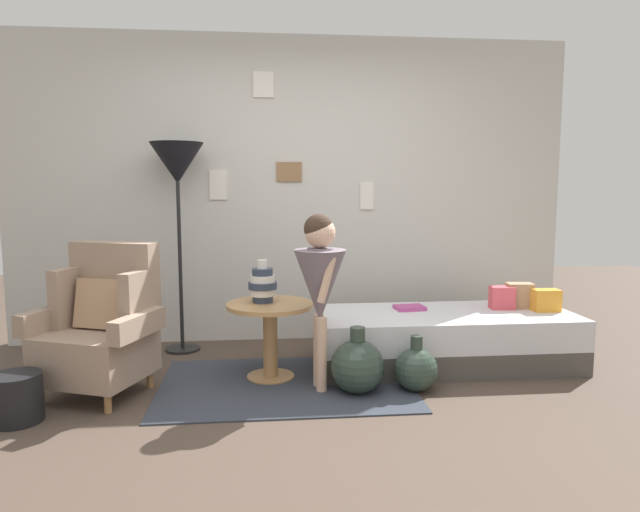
% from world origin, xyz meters
% --- Properties ---
extents(ground_plane, '(12.00, 12.00, 0.00)m').
position_xyz_m(ground_plane, '(0.00, 0.00, 0.00)').
color(ground_plane, '#4C3D33').
extents(gallery_wall, '(4.80, 0.12, 2.60)m').
position_xyz_m(gallery_wall, '(-0.00, 1.95, 1.30)').
color(gallery_wall, beige).
rests_on(gallery_wall, ground).
extents(rug, '(1.68, 1.17, 0.01)m').
position_xyz_m(rug, '(-0.11, 0.72, 0.01)').
color(rug, '#333842').
rests_on(rug, ground).
extents(armchair, '(0.88, 0.78, 0.97)m').
position_xyz_m(armchair, '(-1.29, 0.72, 0.44)').
color(armchair, '#9E7042').
rests_on(armchair, ground).
extents(daybed, '(1.90, 0.81, 0.40)m').
position_xyz_m(daybed, '(1.10, 1.06, 0.20)').
color(daybed, '#4C4742').
rests_on(daybed, ground).
extents(pillow_head, '(0.20, 0.13, 0.17)m').
position_xyz_m(pillow_head, '(1.87, 1.02, 0.48)').
color(pillow_head, orange).
rests_on(pillow_head, daybed).
extents(pillow_mid, '(0.21, 0.14, 0.19)m').
position_xyz_m(pillow_mid, '(1.73, 1.15, 0.50)').
color(pillow_mid, tan).
rests_on(pillow_mid, daybed).
extents(pillow_back, '(0.19, 0.14, 0.17)m').
position_xyz_m(pillow_back, '(1.58, 1.14, 0.49)').
color(pillow_back, '#D64C56').
rests_on(pillow_back, daybed).
extents(side_table, '(0.60, 0.60, 0.54)m').
position_xyz_m(side_table, '(-0.21, 0.87, 0.39)').
color(side_table, tan).
rests_on(side_table, ground).
extents(vase_striped, '(0.20, 0.20, 0.30)m').
position_xyz_m(vase_striped, '(-0.25, 0.91, 0.66)').
color(vase_striped, '#2D384C').
rests_on(vase_striped, side_table).
extents(floor_lamp, '(0.42, 0.42, 1.68)m').
position_xyz_m(floor_lamp, '(-0.92, 1.63, 1.46)').
color(floor_lamp, black).
rests_on(floor_lamp, ground).
extents(person_child, '(0.34, 0.34, 1.16)m').
position_xyz_m(person_child, '(0.12, 0.62, 0.75)').
color(person_child, '#D8AD8E').
rests_on(person_child, ground).
extents(book_on_daybed, '(0.24, 0.18, 0.03)m').
position_xyz_m(book_on_daybed, '(0.86, 1.18, 0.42)').
color(book_on_daybed, '#B5468A').
rests_on(book_on_daybed, daybed).
extents(demijohn_near, '(0.35, 0.35, 0.44)m').
position_xyz_m(demijohn_near, '(0.35, 0.53, 0.18)').
color(demijohn_near, '#2D3D33').
rests_on(demijohn_near, ground).
extents(demijohn_far, '(0.29, 0.29, 0.37)m').
position_xyz_m(demijohn_far, '(0.74, 0.53, 0.15)').
color(demijohn_far, '#2D3D33').
rests_on(demijohn_far, ground).
extents(magazine_basket, '(0.28, 0.28, 0.28)m').
position_xyz_m(magazine_basket, '(-1.65, 0.28, 0.14)').
color(magazine_basket, black).
rests_on(magazine_basket, ground).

